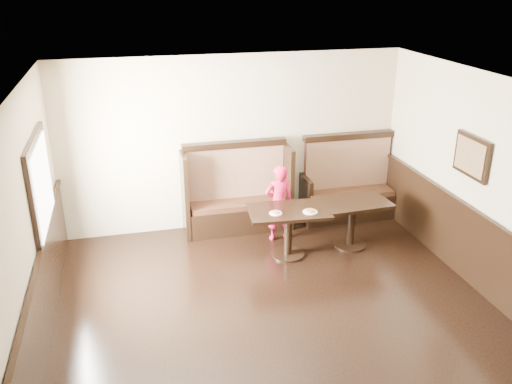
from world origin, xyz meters
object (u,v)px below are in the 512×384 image
object	(u,v)px
table_neighbor	(352,212)
booth_neighbor	(348,190)
table_main	(288,221)
booth_main	(237,198)
child	(279,203)

from	to	relation	value
table_neighbor	booth_neighbor	bearing A→B (deg)	66.48
booth_neighbor	table_main	xyz separation A→B (m)	(-1.41, -1.10, 0.09)
table_main	table_neighbor	world-z (taller)	table_neighbor
booth_main	table_main	distance (m)	1.23
booth_main	booth_neighbor	size ratio (longest dim) A/B	1.06
booth_main	table_main	bearing A→B (deg)	-64.12
booth_main	child	xyz separation A→B (m)	(0.55, -0.56, 0.09)
booth_main	child	bearing A→B (deg)	-45.46
table_main	booth_neighbor	bearing A→B (deg)	42.54
booth_neighbor	table_neighbor	xyz separation A→B (m)	(-0.39, -1.04, 0.08)
booth_main	child	world-z (taller)	booth_main
table_neighbor	child	bearing A→B (deg)	151.49
booth_neighbor	table_neighbor	bearing A→B (deg)	-110.52
table_main	table_neighbor	xyz separation A→B (m)	(1.02, 0.06, -0.01)
booth_main	table_neighbor	bearing A→B (deg)	-33.71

